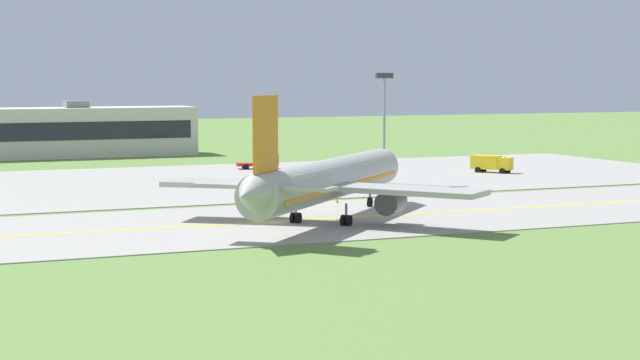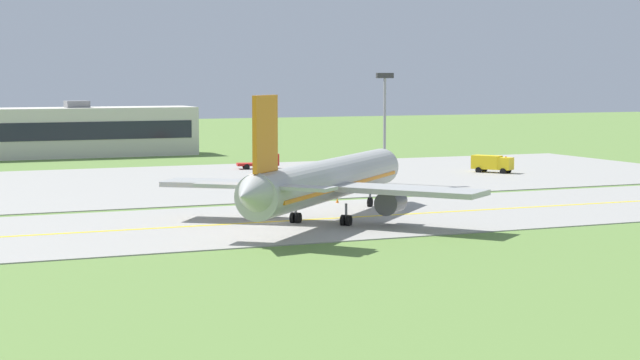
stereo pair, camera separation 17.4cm
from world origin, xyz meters
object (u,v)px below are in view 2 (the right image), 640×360
(service_truck_baggage, at_px, (265,162))
(service_truck_fuel, at_px, (492,163))
(apron_light_mast, at_px, (385,114))
(airplane_lead, at_px, (326,181))

(service_truck_baggage, height_order, service_truck_fuel, service_truck_fuel)
(apron_light_mast, bearing_deg, service_truck_baggage, 104.15)
(service_truck_baggage, bearing_deg, airplane_lead, -104.60)
(service_truck_baggage, height_order, apron_light_mast, apron_light_mast)
(service_truck_fuel, relative_size, apron_light_mast, 0.42)
(service_truck_baggage, relative_size, service_truck_fuel, 1.10)
(service_truck_fuel, xyz_separation_m, apron_light_mast, (-21.65, -7.89, 7.79))
(airplane_lead, bearing_deg, service_truck_baggage, 75.40)
(service_truck_baggage, relative_size, apron_light_mast, 0.46)
(airplane_lead, bearing_deg, service_truck_fuel, 42.36)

